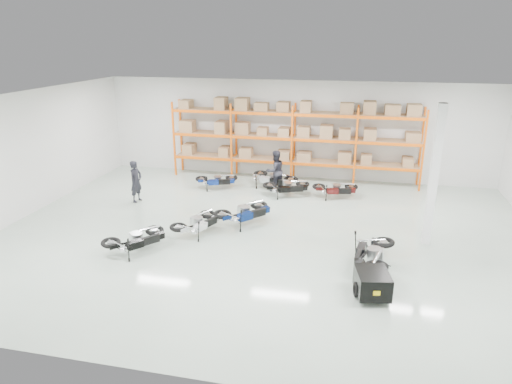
% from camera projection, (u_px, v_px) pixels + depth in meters
% --- Properties ---
extents(room, '(18.00, 18.00, 18.00)m').
position_uv_depth(room, '(265.00, 171.00, 14.63)').
color(room, '#AEC2AE').
rests_on(room, ground).
extents(pallet_rack, '(11.28, 0.98, 3.62)m').
position_uv_depth(pallet_rack, '(293.00, 132.00, 20.59)').
color(pallet_rack, '#EF5E0C').
rests_on(pallet_rack, ground).
extents(structural_column, '(0.25, 0.25, 4.50)m').
position_uv_depth(structural_column, '(434.00, 177.00, 14.03)').
color(structural_column, white).
rests_on(structural_column, ground).
extents(moto_blue_centre, '(1.96, 2.04, 1.22)m').
position_uv_depth(moto_blue_centre, '(245.00, 209.00, 16.08)').
color(moto_blue_centre, '#081B51').
rests_on(moto_blue_centre, ground).
extents(moto_silver_left, '(1.46, 1.90, 1.10)m').
position_uv_depth(moto_silver_left, '(198.00, 220.00, 15.29)').
color(moto_silver_left, silver).
rests_on(moto_silver_left, ground).
extents(moto_black_far_left, '(1.76, 1.91, 1.13)m').
position_uv_depth(moto_black_far_left, '(136.00, 236.00, 14.00)').
color(moto_black_far_left, black).
rests_on(moto_black_far_left, ground).
extents(moto_touring_right, '(1.27, 2.08, 1.26)m').
position_uv_depth(moto_touring_right, '(372.00, 249.00, 12.98)').
color(moto_touring_right, black).
rests_on(moto_touring_right, ground).
extents(trailer, '(0.98, 1.74, 0.71)m').
position_uv_depth(trailer, '(372.00, 283.00, 11.56)').
color(trailer, black).
rests_on(trailer, ground).
extents(moto_back_a, '(1.76, 1.27, 1.03)m').
position_uv_depth(moto_back_a, '(217.00, 178.00, 19.94)').
color(moto_back_a, navy).
rests_on(moto_back_a, ground).
extents(moto_back_b, '(2.09, 1.55, 1.22)m').
position_uv_depth(moto_back_b, '(273.00, 176.00, 19.93)').
color(moto_back_b, '#A5AAAF').
rests_on(moto_back_b, ground).
extents(moto_back_c, '(1.89, 1.37, 1.10)m').
position_uv_depth(moto_back_c, '(287.00, 184.00, 18.96)').
color(moto_back_c, black).
rests_on(moto_back_c, ground).
extents(moto_back_d, '(1.75, 1.12, 1.05)m').
position_uv_depth(moto_back_d, '(336.00, 186.00, 18.78)').
color(moto_back_d, '#380B0B').
rests_on(moto_back_d, ground).
extents(person_left, '(0.52, 0.68, 1.69)m').
position_uv_depth(person_left, '(136.00, 181.00, 18.25)').
color(person_left, black).
rests_on(person_left, ground).
extents(person_back, '(1.09, 1.08, 1.78)m').
position_uv_depth(person_back, '(275.00, 171.00, 19.51)').
color(person_back, '#22222A').
rests_on(person_back, ground).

